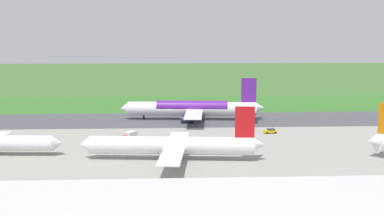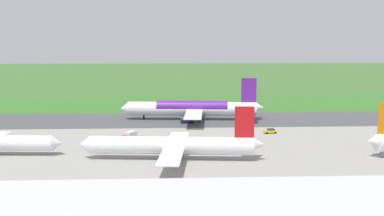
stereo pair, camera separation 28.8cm
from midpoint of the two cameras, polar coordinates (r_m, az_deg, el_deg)
The scene contains 10 objects.
ground_plane at distance 187.22m, azimuth -0.48°, elevation -1.37°, with size 800.00×800.00×0.00m, color #3D662D.
runway_asphalt at distance 187.22m, azimuth -0.48°, elevation -1.36°, with size 600.00×33.79×0.06m, color #47474C.
apron_concrete at distance 129.31m, azimuth 0.61°, elevation -5.69°, with size 440.00×110.00×0.05m, color gray.
grass_verge_foreground at distance 220.96m, azimuth -0.85°, elevation 0.10°, with size 600.00×80.00×0.04m, color #346B27.
airliner_main at distance 186.62m, azimuth 0.16°, elevation -0.05°, with size 54.15×44.36×15.88m.
airliner_parked_mid at distance 126.56m, azimuth -2.22°, elevation -4.26°, with size 47.26×38.73×13.79m.
service_truck_baggage at distance 151.01m, azimuth -7.17°, elevation -3.20°, with size 5.14×6.05×2.65m.
service_car_followme at distance 162.98m, azimuth 9.00°, elevation -2.60°, with size 4.43×2.42×1.62m.
no_stopping_sign at distance 217.43m, azimuth 4.15°, elevation 0.33°, with size 0.60×0.10×2.46m.
traffic_cone_orange at distance 219.38m, azimuth 2.24°, elevation 0.11°, with size 0.40×0.40×0.55m, color orange.
Camera 2 is at (7.49, 184.49, 30.97)m, focal length 46.63 mm.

